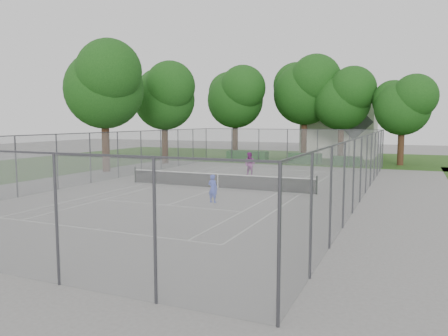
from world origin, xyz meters
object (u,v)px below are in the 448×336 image
at_px(house, 340,122).
at_px(girl_player, 213,188).
at_px(woman_player, 250,164).
at_px(tennis_net, 218,180).

height_order(house, girl_player, house).
height_order(house, woman_player, house).
xyz_separation_m(house, girl_player, (-1.50, -33.40, -3.42)).
xyz_separation_m(girl_player, woman_player, (-2.02, 11.31, 0.18)).
distance_m(tennis_net, girl_player, 5.09).
bearing_deg(woman_player, girl_player, -70.87).
bearing_deg(girl_player, tennis_net, -59.65).
xyz_separation_m(tennis_net, house, (3.33, 28.66, 3.67)).
bearing_deg(tennis_net, woman_player, 91.64).
height_order(girl_player, woman_player, woman_player).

